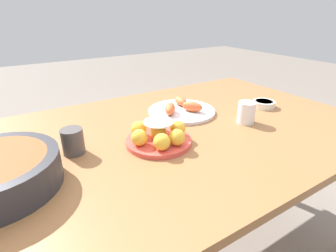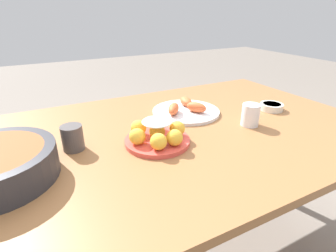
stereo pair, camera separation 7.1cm
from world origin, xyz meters
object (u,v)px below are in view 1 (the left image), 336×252
seafood_platter (181,109)px  cup_near (73,141)px  cup_far (246,113)px  dining_table (176,147)px  cake_plate (159,135)px  sauce_bowl (264,104)px

seafood_platter → cup_near: cup_near is taller
seafood_platter → cup_far: size_ratio=3.40×
dining_table → cake_plate: bearing=29.1°
dining_table → cup_near: 0.41m
sauce_bowl → seafood_platter: bearing=-21.8°
dining_table → sauce_bowl: 0.51m
seafood_platter → sauce_bowl: bearing=158.2°
sauce_bowl → seafood_platter: (0.38, -0.15, -0.00)m
sauce_bowl → seafood_platter: size_ratio=0.34×
dining_table → seafood_platter: 0.20m
dining_table → seafood_platter: size_ratio=5.26×
cup_near → cup_far: (-0.67, 0.12, 0.00)m
cake_plate → sauce_bowl: cake_plate is taller
seafood_platter → cup_near: 0.52m
dining_table → seafood_platter: seafood_platter is taller
seafood_platter → cake_plate: bearing=40.4°
cup_far → cup_near: bearing=-10.4°
cake_plate → seafood_platter: (-0.24, -0.20, -0.02)m
dining_table → cup_far: (-0.28, 0.10, 0.12)m
cake_plate → cup_near: bearing=-18.8°
cup_near → cup_far: cup_far is taller
sauce_bowl → cup_far: bearing=21.4°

